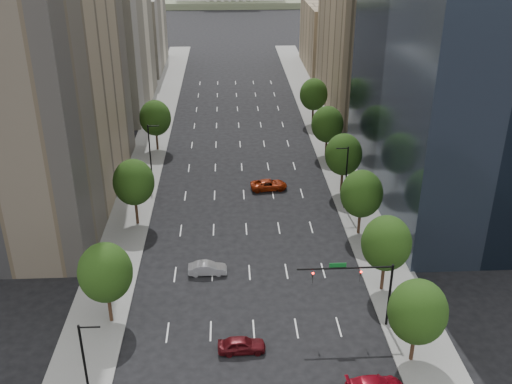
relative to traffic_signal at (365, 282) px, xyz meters
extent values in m
cube|color=slate|center=(-26.03, 30.00, -5.10)|extent=(6.00, 200.00, 0.15)
cube|color=slate|center=(4.97, 30.00, -5.10)|extent=(6.00, 200.00, 0.15)
cube|color=beige|center=(-35.53, 73.00, 12.33)|extent=(14.00, 30.00, 35.00)
cube|color=beige|center=(-35.53, 106.00, 3.83)|extent=(14.00, 26.00, 18.00)
cube|color=#8C7759|center=(14.47, 70.00, 9.83)|extent=(14.00, 30.00, 30.00)
cube|color=#8C7759|center=(14.47, 103.00, 2.83)|extent=(14.00, 26.00, 16.00)
cylinder|color=#382316|center=(3.47, -5.00, -3.30)|extent=(0.36, 0.36, 3.75)
ellipsoid|color=#1B320D|center=(3.47, -5.00, 0.23)|extent=(5.20, 5.20, 5.98)
cylinder|color=#382316|center=(3.47, 6.00, -3.17)|extent=(0.36, 0.36, 4.00)
ellipsoid|color=#1B320D|center=(3.47, 6.00, 0.59)|extent=(5.20, 5.20, 5.98)
cylinder|color=#382316|center=(3.47, 18.00, -3.22)|extent=(0.36, 0.36, 3.90)
ellipsoid|color=#1B320D|center=(3.47, 18.00, 0.44)|extent=(5.20, 5.20, 5.98)
cylinder|color=#382316|center=(3.47, 30.00, -3.12)|extent=(0.36, 0.36, 4.10)
ellipsoid|color=#1B320D|center=(3.47, 30.00, 0.73)|extent=(5.20, 5.20, 5.98)
cylinder|color=#382316|center=(3.47, 44.00, -3.27)|extent=(0.36, 0.36, 3.80)
ellipsoid|color=#1B320D|center=(3.47, 44.00, 0.30)|extent=(5.20, 5.20, 5.98)
cylinder|color=#382316|center=(3.47, 60.00, -3.17)|extent=(0.36, 0.36, 4.00)
ellipsoid|color=#1B320D|center=(3.47, 60.00, 0.59)|extent=(5.20, 5.20, 5.98)
cylinder|color=#382316|center=(-24.53, 2.00, -3.17)|extent=(0.36, 0.36, 4.00)
ellipsoid|color=#1B320D|center=(-24.53, 2.00, 0.59)|extent=(5.20, 5.20, 5.98)
cylinder|color=#382316|center=(-24.53, 22.00, -3.10)|extent=(0.36, 0.36, 4.15)
ellipsoid|color=#1B320D|center=(-24.53, 22.00, 0.80)|extent=(5.20, 5.20, 5.98)
cylinder|color=#382316|center=(-24.53, 48.00, -3.20)|extent=(0.36, 0.36, 3.95)
ellipsoid|color=#1B320D|center=(-24.53, 48.00, 0.52)|extent=(5.20, 5.20, 5.98)
cylinder|color=black|center=(2.97, 25.00, -0.67)|extent=(0.20, 0.20, 9.00)
cylinder|color=black|center=(2.17, 25.00, 3.63)|extent=(1.60, 0.14, 0.14)
cylinder|color=black|center=(-24.03, -10.00, -0.67)|extent=(0.20, 0.20, 9.00)
cylinder|color=black|center=(-23.23, -10.00, 3.63)|extent=(1.60, 0.14, 0.14)
cylinder|color=black|center=(-24.03, 35.00, -0.67)|extent=(0.20, 0.20, 9.00)
cylinder|color=black|center=(-23.23, 35.00, 3.63)|extent=(1.60, 0.14, 0.14)
cylinder|color=black|center=(2.47, 0.00, -1.67)|extent=(0.24, 0.24, 7.00)
cylinder|color=black|center=(-2.03, 0.00, 1.63)|extent=(9.00, 0.18, 0.18)
imported|color=black|center=(-0.53, 0.00, 1.08)|extent=(0.18, 0.22, 1.10)
imported|color=black|center=(-5.03, 0.00, 1.08)|extent=(0.18, 0.22, 1.10)
sphere|color=#FF0C07|center=(-0.53, -0.18, 1.28)|extent=(0.20, 0.20, 0.20)
sphere|color=#FF0C07|center=(-5.03, -0.18, 1.28)|extent=(0.20, 0.20, 0.20)
cube|color=#0C591E|center=(-2.73, 0.00, 1.98)|extent=(1.60, 0.06, 0.45)
cube|color=#596647|center=(-10.53, 220.00, -3.92)|extent=(60.00, 40.00, 2.50)
imported|color=#4B0C11|center=(-11.78, -3.02, -4.42)|extent=(4.45, 1.91, 1.50)
imported|color=#A9A9AF|center=(-15.22, 9.99, -4.46)|extent=(4.33, 1.55, 1.42)
imported|color=maroon|center=(-6.83, 31.58, -4.44)|extent=(5.53, 2.99, 1.47)
camera|label=1|loc=(-12.63, -45.72, 31.73)|focal=41.41mm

